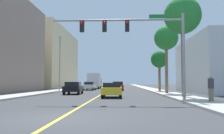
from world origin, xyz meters
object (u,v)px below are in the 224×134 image
Objects in this scene: street_lamp at (60,60)px; traffic_signal_mast at (138,35)px; car_red at (118,86)px; car_yellow at (112,90)px; car_black at (73,88)px; pedestrian at (211,88)px; palm_mid at (166,39)px; palm_near at (182,16)px; car_white at (90,86)px; palm_far at (159,60)px; delivery_truck at (95,81)px.

traffic_signal_mast is at bearing -60.28° from street_lamp.
car_red is 18.84m from car_yellow.
traffic_signal_mast is 13.10m from car_black.
pedestrian is (11.43, -12.01, 0.26)m from car_black.
traffic_signal_mast is 1.25× the size of palm_mid.
pedestrian is (4.58, -1.62, -3.83)m from traffic_signal_mast.
street_lamp is 10.65m from car_red.
street_lamp is 4.76× the size of pedestrian.
street_lamp is 20.97m from palm_near.
palm_mid is 4.54× the size of pedestrian.
car_white is at bearing 127.83° from palm_mid.
car_red is at bearing 67.44° from car_black.
palm_near is at bearing -88.38° from palm_mid.
palm_far is (4.13, 17.72, -0.25)m from traffic_signal_mast.
palm_near is (14.61, -14.84, 2.50)m from street_lamp.
palm_near is at bearing -90.17° from palm_far.
palm_mid is 1.89× the size of car_red.
palm_far is at bearing -30.18° from car_white.
car_black is (-10.73, -0.26, -5.65)m from palm_mid.
pedestrian is (0.70, -12.27, -5.39)m from palm_mid.
palm_far is at bearing 88.04° from palm_mid.
car_black is at bearing -65.41° from street_lamp.
pedestrian is at bearing -43.66° from car_yellow.
delivery_truck is (3.38, 16.25, -2.95)m from street_lamp.
street_lamp is at bearing 120.04° from car_yellow.
pedestrian is at bearing -86.76° from palm_mid.
car_red is at bearing 114.58° from palm_mid.
car_yellow is at bearing -58.89° from street_lamp.
car_red reaches higher than car_white.
traffic_signal_mast is 35.54m from delivery_truck.
delivery_truck reaches higher than car_black.
car_red is at bearing 30.17° from street_lamp.
traffic_signal_mast reaches higher than car_red.
car_red is (-6.03, 19.82, -6.38)m from palm_near.
palm_near is at bearing -70.50° from delivery_truck.
traffic_signal_mast is 5.66× the size of pedestrian.
palm_far is 9.16m from car_red.
delivery_truck reaches higher than pedestrian.
palm_mid is at bearing 69.95° from traffic_signal_mast.
palm_mid is at bearing -66.61° from car_red.
palm_far is 13.43m from car_white.
traffic_signal_mast is at bearing -65.84° from car_yellow.
traffic_signal_mast reaches higher than car_white.
delivery_truck is at bearing 109.85° from palm_near.
car_white is at bearing 105.61° from traffic_signal_mast.
palm_mid reaches higher than car_black.
pedestrian is (0.49, -5.21, -6.14)m from palm_near.
traffic_signal_mast is at bearing -58.60° from car_black.
palm_mid is 26.84m from delivery_truck.
palm_near reaches higher than palm_far.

